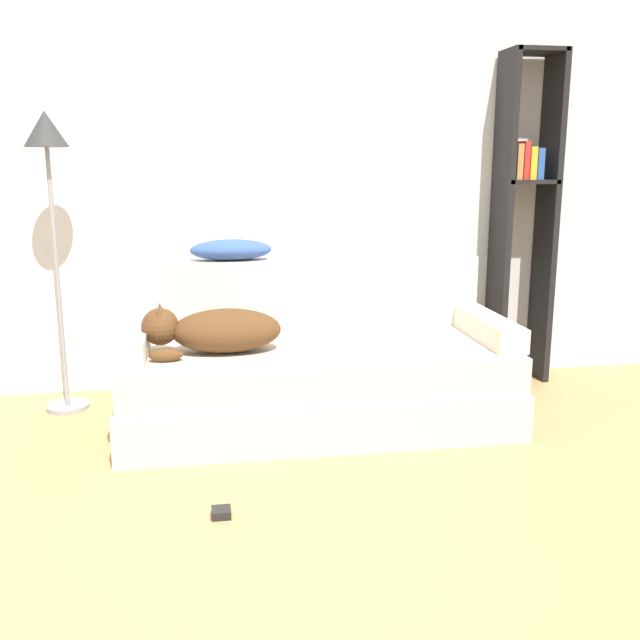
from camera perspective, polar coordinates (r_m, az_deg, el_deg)
ground_plane at (r=2.32m, az=0.47°, el=-22.03°), size 20.00×20.00×0.00m
wall_back at (r=4.20m, az=-5.02°, el=12.96°), size 7.27×0.06×2.70m
couch at (r=3.65m, az=-0.25°, el=-5.22°), size 1.95×0.88×0.42m
couch_backrest at (r=3.90m, az=-1.11°, el=2.10°), size 1.91×0.15×0.39m
couch_arm_left at (r=3.54m, az=-14.75°, el=-1.63°), size 0.15×0.69×0.12m
couch_arm_right at (r=3.81m, az=13.23°, el=-0.56°), size 0.15×0.69×0.12m
dog at (r=3.46m, az=-8.39°, el=-0.81°), size 0.66×0.31×0.24m
laptop at (r=3.52m, az=1.53°, el=-2.13°), size 0.37×0.28×0.02m
throw_pillow at (r=3.83m, az=-7.14°, el=5.59°), size 0.43×0.19×0.11m
bookshelf at (r=4.44m, az=16.04°, el=8.79°), size 0.33×0.26×1.94m
floor_lamp at (r=3.94m, az=-20.86°, el=10.81°), size 0.23×0.23×1.57m
power_adapter at (r=2.82m, az=-7.90°, el=-15.02°), size 0.07×0.07×0.03m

